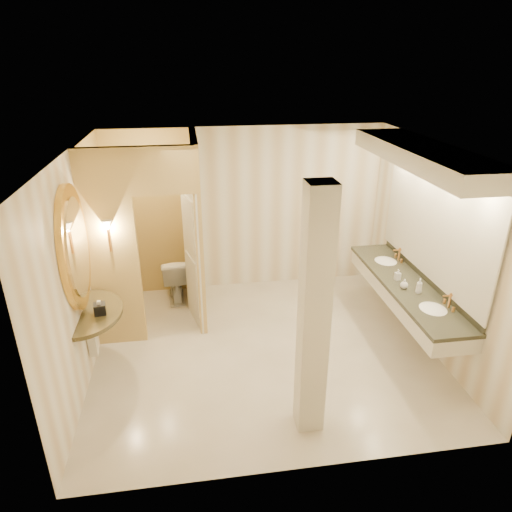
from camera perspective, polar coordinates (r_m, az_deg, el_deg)
The scene contains 16 objects.
floor at distance 6.38m, azimuth 1.07°, elevation -11.54°, with size 4.50×4.50×0.00m, color beige.
ceiling at distance 5.29m, azimuth 1.29°, elevation 13.03°, with size 4.50×4.50×0.00m, color white.
wall_back at distance 7.55m, azimuth -1.37°, elevation 5.77°, with size 4.50×0.02×2.70m, color silver.
wall_front at distance 4.00m, azimuth 6.04°, elevation -12.13°, with size 4.50×0.02×2.70m, color silver.
wall_left at distance 5.80m, azimuth -21.34°, elevation -1.74°, with size 0.02×4.00×2.70m, color silver.
wall_right at distance 6.45m, azimuth 21.30°, elevation 0.83°, with size 0.02×4.00×2.70m, color silver.
toilet_closet at distance 6.52m, azimuth -10.00°, elevation 2.76°, with size 1.50×1.55×2.70m.
wall_sconce at distance 5.98m, azimuth -18.06°, elevation 3.50°, with size 0.14×0.14×0.42m.
vanity at distance 6.23m, azimuth 19.47°, elevation 3.09°, with size 0.75×2.81×2.09m.
console_shelf at distance 5.66m, azimuth -21.26°, elevation -2.34°, with size 1.13×1.13×2.02m.
pillar at distance 4.53m, azimuth 7.26°, elevation -7.50°, with size 0.27×0.27×2.70m, color beige.
tissue_box at distance 5.73m, azimuth -18.94°, elevation -6.27°, with size 0.13×0.13×0.13m, color black.
toilet at distance 7.52m, azimuth -10.09°, elevation -2.72°, with size 0.42×0.73×0.75m, color white.
soap_bottle_a at distance 6.51m, azimuth 17.31°, elevation -2.23°, with size 0.07×0.07×0.15m, color beige.
soap_bottle_b at distance 6.31m, azimuth 18.05°, elevation -3.31°, with size 0.10×0.10×0.13m, color silver.
soap_bottle_c at distance 6.23m, azimuth 19.74°, elevation -3.53°, with size 0.08×0.08×0.20m, color #C6B28C.
Camera 1 is at (-0.88, -5.12, 3.70)m, focal length 32.00 mm.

